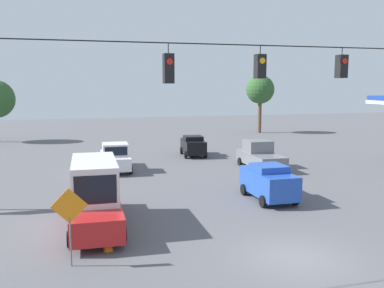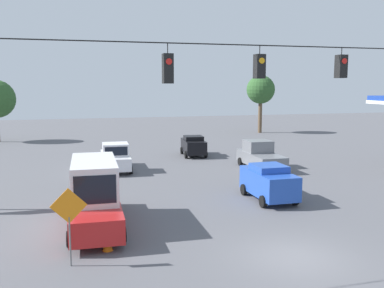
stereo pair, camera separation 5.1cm
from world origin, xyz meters
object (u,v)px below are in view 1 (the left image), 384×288
Objects in this scene: pickup_truck_grey_oncoming_far at (260,156)px; sedan_blue_crossing_near at (269,182)px; work_zone_sign at (69,212)px; tree_horizon_right at (260,90)px; box_truck_red_parked_shoulder at (95,194)px; traffic_cone_third at (101,209)px; pickup_truck_white_withflow_far at (115,158)px; traffic_cone_second at (104,225)px; traffic_cone_fourth at (94,197)px; overhead_signal_span at (300,113)px; traffic_cone_nearest at (108,243)px; sedan_black_oncoming_deep at (193,145)px.

pickup_truck_grey_oncoming_far reaches higher than sedan_blue_crossing_near.
tree_horizon_right reaches higher than work_zone_sign.
traffic_cone_third is (-0.32, -1.46, -1.18)m from box_truck_red_parked_shoulder.
pickup_truck_white_withflow_far is at bearing -11.78° from pickup_truck_grey_oncoming_far.
pickup_truck_grey_oncoming_far is 25.48m from tree_horizon_right.
pickup_truck_grey_oncoming_far and pickup_truck_white_withflow_far have the same top height.
pickup_truck_grey_oncoming_far is 0.74× the size of box_truck_red_parked_shoulder.
box_truck_red_parked_shoulder is 4.47m from work_zone_sign.
tree_horizon_right is (-10.35, -22.81, 4.70)m from pickup_truck_grey_oncoming_far.
pickup_truck_white_withflow_far is 0.69× the size of tree_horizon_right.
traffic_cone_second is 1.00× the size of traffic_cone_third.
pickup_truck_white_withflow_far is 8.66× the size of traffic_cone_fourth.
traffic_cone_fourth is at bearing -91.84° from box_truck_red_parked_shoulder.
overhead_signal_span reaches higher than work_zone_sign.
traffic_cone_nearest is 1.00× the size of traffic_cone_second.
traffic_cone_fourth is (0.17, -7.11, 0.00)m from traffic_cone_nearest.
traffic_cone_nearest is at bearing 91.38° from traffic_cone_fourth.
pickup_truck_grey_oncoming_far is 14.30m from traffic_cone_fourth.
sedan_black_oncoming_deep is 6.56× the size of traffic_cone_second.
pickup_truck_grey_oncoming_far is 16.52m from box_truck_red_parked_shoulder.
tree_horizon_right is (-13.68, -15.75, 4.73)m from sedan_black_oncoming_deep.
traffic_cone_second is 3.96m from work_zone_sign.
sedan_blue_crossing_near is at bearing -108.57° from overhead_signal_span.
sedan_blue_crossing_near is 6.79× the size of traffic_cone_nearest.
pickup_truck_grey_oncoming_far is 0.68× the size of tree_horizon_right.
work_zone_sign is (10.63, 6.22, 0.95)m from sedan_blue_crossing_near.
traffic_cone_third is 0.21× the size of work_zone_sign.
pickup_truck_grey_oncoming_far reaches higher than traffic_cone_nearest.
tree_horizon_right is at bearing -125.04° from box_truck_red_parked_shoulder.
box_truck_red_parked_shoulder is at bearing -72.36° from traffic_cone_second.
pickup_truck_white_withflow_far is at bearing 44.22° from tree_horizon_right.
sedan_black_oncoming_deep is (0.00, -15.47, -0.09)m from sedan_blue_crossing_near.
work_zone_sign is (13.96, 14.63, 1.01)m from pickup_truck_grey_oncoming_far.
traffic_cone_fourth is (0.19, -2.43, 0.00)m from traffic_cone_third.
traffic_cone_nearest is (6.69, -2.52, -5.10)m from overhead_signal_span.
pickup_truck_grey_oncoming_far is at bearing 168.22° from pickup_truck_white_withflow_far.
box_truck_red_parked_shoulder is 11.60× the size of traffic_cone_nearest.
overhead_signal_span reaches higher than pickup_truck_grey_oncoming_far.
work_zone_sign reaches higher than traffic_cone_third.
traffic_cone_second is (-0.32, 1.00, -1.18)m from box_truck_red_parked_shoulder.
pickup_truck_grey_oncoming_far is 9.05m from sedan_blue_crossing_near.
tree_horizon_right is at bearing -122.25° from traffic_cone_nearest.
overhead_signal_span is 8.87m from work_zone_sign.
sedan_black_oncoming_deep is at bearing -114.20° from traffic_cone_nearest.
sedan_blue_crossing_near is (3.33, 8.41, 0.06)m from pickup_truck_grey_oncoming_far.
tree_horizon_right is at bearing -122.99° from work_zone_sign.
work_zone_sign is (10.63, 21.69, 1.04)m from sedan_black_oncoming_deep.
box_truck_red_parked_shoulder is 40.68m from tree_horizon_right.
traffic_cone_third is at bearing 2.76° from sedan_blue_crossing_near.
box_truck_red_parked_shoulder reaches higher than traffic_cone_second.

